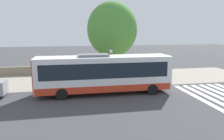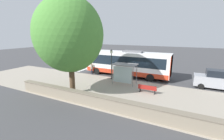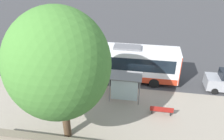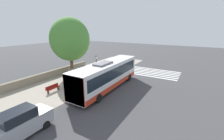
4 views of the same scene
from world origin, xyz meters
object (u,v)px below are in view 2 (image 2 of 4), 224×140
at_px(street_lamp_near, 111,62).
at_px(pedestrian, 92,68).
at_px(parked_car_behind_bus, 217,80).
at_px(bus, 126,63).
at_px(bench, 147,89).
at_px(shade_tree, 69,35).
at_px(bus_shelter, 124,68).

bearing_deg(street_lamp_near, pedestrian, 76.47).
distance_m(pedestrian, street_lamp_near, 4.15).
bearing_deg(parked_car_behind_bus, pedestrian, 93.44).
height_order(bus, pedestrian, bus).
height_order(bench, shade_tree, shade_tree).
xyz_separation_m(bench, street_lamp_near, (2.83, 5.56, 1.91)).
bearing_deg(bus_shelter, bus, 16.81).
xyz_separation_m(street_lamp_near, parked_car_behind_bus, (1.88, -12.13, -1.36)).
bearing_deg(shade_tree, bus_shelter, -35.73).
xyz_separation_m(bus, pedestrian, (-1.64, 4.98, -0.88)).
distance_m(bus_shelter, parked_car_behind_bus, 10.35).
bearing_deg(shade_tree, street_lamp_near, -11.99).
relative_size(street_lamp_near, parked_car_behind_bus, 0.90).
distance_m(pedestrian, bench, 10.11).
relative_size(shade_tree, parked_car_behind_bus, 2.12).
height_order(bus, parked_car_behind_bus, bus).
relative_size(bus, shade_tree, 1.29).
height_order(bus_shelter, shade_tree, shade_tree).
bearing_deg(bus_shelter, pedestrian, 70.78).
bearing_deg(bus_shelter, street_lamp_near, 62.23).
xyz_separation_m(pedestrian, shade_tree, (-7.20, -2.48, 4.88)).
distance_m(bench, shade_tree, 9.44).
relative_size(bus, bench, 6.49).
bearing_deg(bus_shelter, parked_car_behind_bus, -72.52).
relative_size(street_lamp_near, shade_tree, 0.42).
relative_size(pedestrian, bench, 0.93).
height_order(pedestrian, parked_car_behind_bus, parked_car_behind_bus).
relative_size(bus_shelter, parked_car_behind_bus, 0.65).
height_order(bus_shelter, street_lamp_near, street_lamp_near).
height_order(bus, bus_shelter, bus).
bearing_deg(parked_car_behind_bus, street_lamp_near, 98.79).
distance_m(bus_shelter, bench, 3.96).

